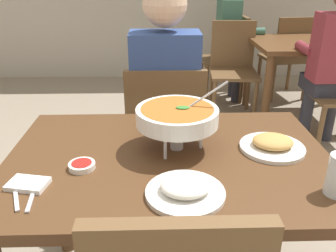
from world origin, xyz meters
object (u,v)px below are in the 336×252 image
Objects in this scene: dining_table_main at (169,184)px; patron_bg_left at (231,32)px; diner_main at (165,91)px; appetizer_plate at (272,144)px; chair_bg_left at (231,53)px; chair_bg_corner at (289,53)px; patron_bg_middle at (334,56)px; chair_diner_main at (165,132)px; dining_table_far at (307,56)px; rice_plate at (185,189)px; sauce_dish at (82,165)px; chair_bg_right at (233,64)px; chair_bg_middle at (336,83)px; curry_bowl at (177,117)px.

patron_bg_left reaches higher than dining_table_main.
appetizer_plate is (0.39, -0.68, 0.02)m from diner_main.
chair_bg_left is 1.00× the size of chair_bg_corner.
chair_bg_left is 0.63m from chair_bg_corner.
chair_bg_corner is at bearing 0.58° from patron_bg_left.
chair_bg_left is at bearing 115.28° from patron_bg_middle.
chair_diner_main is 2.08m from patron_bg_left.
rice_plate is at bearing -119.35° from dining_table_far.
appetizer_plate reaches higher than dining_table_main.
diner_main is at bearing -125.95° from chair_bg_corner.
appetizer_plate is 2.79m from chair_bg_corner.
diner_main is 2.37m from chair_bg_corner.
appetizer_plate is 0.18× the size of patron_bg_left.
sauce_dish is 3.19m from chair_bg_corner.
chair_bg_right reaches higher than appetizer_plate.
patron_bg_left is (0.70, 2.86, -0.02)m from rice_plate.
chair_diner_main is at bearing -90.00° from diner_main.
diner_main and patron_bg_left have the same top height.
chair_bg_middle is (1.39, 0.87, 0.00)m from chair_diner_main.
patron_bg_middle reaches higher than rice_plate.
dining_table_main is at bearing 99.40° from rice_plate.
dining_table_main is 0.89× the size of diner_main.
chair_bg_left reaches higher than rice_plate.
dining_table_main is 2.32m from chair_bg_right.
chair_bg_middle is at bearing -59.76° from chair_bg_left.
diner_main is 2.04m from patron_bg_left.
patron_bg_left is at bearing -179.42° from chair_bg_corner.
chair_bg_corner is 0.69m from patron_bg_left.
appetizer_plate is at bearing -115.15° from dining_table_far.
diner_main reaches higher than chair_diner_main.
chair_bg_left is at bearing 135.54° from dining_table_far.
patron_bg_middle is (0.57, -1.13, 0.00)m from patron_bg_left.
curry_bowl is at bearing -105.43° from patron_bg_left.
rice_plate is at bearing -25.73° from sauce_dish.
chair_bg_left is at bearing 74.15° from dining_table_main.
chair_bg_left is (0.71, 2.90, -0.25)m from rice_plate.
chair_bg_right reaches higher than rice_plate.
chair_diner_main is at bearing -147.99° from chair_bg_middle.
chair_bg_corner is at bearing 64.90° from rice_plate.
chair_diner_main reaches higher than sauce_dish.
appetizer_plate is 0.24× the size of dining_table_far.
chair_bg_right is at bearing -98.04° from chair_bg_left.
chair_bg_right is at bearing 66.61° from sauce_dish.
chair_bg_middle is (0.64, -1.10, 0.00)m from chair_bg_left.
chair_bg_right is (0.69, 1.49, -0.24)m from diner_main.
chair_bg_right is at bearing -149.01° from chair_bg_corner.
dining_table_main is at bearing -174.42° from appetizer_plate.
sauce_dish is 2.71m from dining_table_far.
rice_plate is at bearing -126.98° from chair_bg_middle.
chair_bg_right is 1.00× the size of chair_bg_corner.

